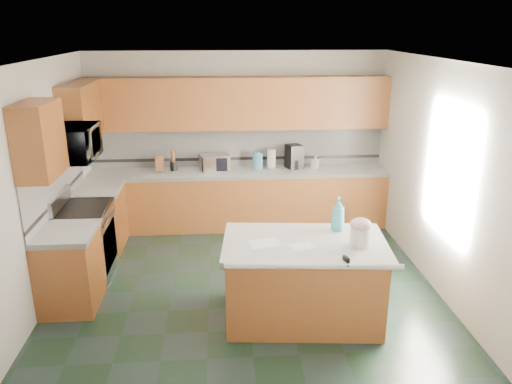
{
  "coord_description": "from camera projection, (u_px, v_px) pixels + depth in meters",
  "views": [
    {
      "loc": [
        -0.27,
        -5.42,
        3.07
      ],
      "look_at": [
        0.15,
        0.35,
        1.12
      ],
      "focal_mm": 35.0,
      "sensor_mm": 36.0,
      "label": 1
    }
  ],
  "objects": [
    {
      "name": "wall_right",
      "position": [
        442.0,
        179.0,
        5.85
      ],
      "size": [
        0.04,
        4.6,
        2.7
      ],
      "primitive_type": "cube",
      "color": "silver",
      "rests_on": "ground"
    },
    {
      "name": "left_backsplash",
      "position": [
        56.0,
        183.0,
        6.09
      ],
      "size": [
        0.02,
        2.3,
        0.63
      ],
      "primitive_type": "cube",
      "color": "silver",
      "rests_on": "wall_left"
    },
    {
      "name": "soap_back_cap",
      "position": [
        316.0,
        154.0,
        7.78
      ],
      "size": [
        0.02,
        0.02,
        0.03
      ],
      "primitive_type": "cylinder",
      "color": "red",
      "rests_on": "soap_bottle_back"
    },
    {
      "name": "left_upper_cab_front",
      "position": [
        39.0,
        140.0,
        5.13
      ],
      "size": [
        0.33,
        0.72,
        0.78
      ],
      "primitive_type": "cube",
      "color": "#52280C",
      "rests_on": "wall_left"
    },
    {
      "name": "utensil_bundle",
      "position": [
        173.0,
        156.0,
        7.65
      ],
      "size": [
        0.06,
        0.06,
        0.19
      ],
      "primitive_type": "cylinder",
      "color": "#472814",
      "rests_on": "utensil_crock"
    },
    {
      "name": "left_upper_cab_rear",
      "position": [
        81.0,
        113.0,
        6.7
      ],
      "size": [
        0.33,
        1.09,
        0.78
      ],
      "primitive_type": "cube",
      "color": "#52280C",
      "rests_on": "wall_left"
    },
    {
      "name": "back_upper_cab",
      "position": [
        238.0,
        103.0,
        7.52
      ],
      "size": [
        4.6,
        0.33,
        0.78
      ],
      "primitive_type": "cube",
      "color": "#52280C",
      "rests_on": "wall_back"
    },
    {
      "name": "back_backsplash",
      "position": [
        238.0,
        146.0,
        7.89
      ],
      "size": [
        4.6,
        0.02,
        0.63
      ],
      "primitive_type": "cube",
      "color": "silver",
      "rests_on": "back_countertop"
    },
    {
      "name": "left_base_cab_rear",
      "position": [
        100.0,
        221.0,
        7.07
      ],
      "size": [
        0.6,
        0.82,
        0.86
      ],
      "primitive_type": "cube",
      "color": "#52280C",
      "rests_on": "ground"
    },
    {
      "name": "ceiling",
      "position": [
        244.0,
        61.0,
        5.26
      ],
      "size": [
        4.6,
        4.6,
        0.0
      ],
      "primitive_type": "plane",
      "color": "white",
      "rests_on": "ground"
    },
    {
      "name": "coffee_maker",
      "position": [
        294.0,
        157.0,
        7.79
      ],
      "size": [
        0.28,
        0.3,
        0.37
      ],
      "primitive_type": "cube",
      "rotation": [
        0.0,
        0.0,
        0.32
      ],
      "color": "black",
      "rests_on": "back_countertop"
    },
    {
      "name": "toaster_oven_door",
      "position": [
        215.0,
        165.0,
        7.57
      ],
      "size": [
        0.39,
        0.01,
        0.21
      ],
      "primitive_type": "cube",
      "color": "black",
      "rests_on": "toaster_oven"
    },
    {
      "name": "utensil_crock",
      "position": [
        174.0,
        166.0,
        7.7
      ],
      "size": [
        0.1,
        0.1,
        0.13
      ],
      "primitive_type": "cylinder",
      "color": "black",
      "rests_on": "back_countertop"
    },
    {
      "name": "left_counter_front",
      "position": [
        65.0,
        233.0,
        5.47
      ],
      "size": [
        0.64,
        0.72,
        0.06
      ],
      "primitive_type": "cube",
      "color": "silver",
      "rests_on": "left_base_cab_front"
    },
    {
      "name": "back_base_cab",
      "position": [
        239.0,
        200.0,
        7.87
      ],
      "size": [
        4.6,
        0.6,
        0.86
      ],
      "primitive_type": "cube",
      "color": "#52280C",
      "rests_on": "ground"
    },
    {
      "name": "paper_sheet_a",
      "position": [
        302.0,
        246.0,
        5.08
      ],
      "size": [
        0.3,
        0.26,
        0.0
      ],
      "primitive_type": "cube",
      "rotation": [
        0.0,
        0.0,
        0.32
      ],
      "color": "white",
      "rests_on": "island_top"
    },
    {
      "name": "treat_jar_lid",
      "position": [
        361.0,
        225.0,
        5.0
      ],
      "size": [
        0.22,
        0.22,
        0.14
      ],
      "primitive_type": "ellipsoid",
      "color": "beige",
      "rests_on": "treat_jar"
    },
    {
      "name": "range_cooktop",
      "position": [
        82.0,
        209.0,
        6.17
      ],
      "size": [
        0.62,
        0.78,
        0.04
      ],
      "primitive_type": "cube",
      "color": "black",
      "rests_on": "range_body"
    },
    {
      "name": "paper_sheet_b",
      "position": [
        265.0,
        243.0,
        5.15
      ],
      "size": [
        0.35,
        0.28,
        0.0
      ],
      "primitive_type": "cube",
      "rotation": [
        0.0,
        0.0,
        0.16
      ],
      "color": "white",
      "rests_on": "island_top"
    },
    {
      "name": "back_accent_band",
      "position": [
        238.0,
        158.0,
        7.95
      ],
      "size": [
        4.6,
        0.01,
        0.05
      ],
      "primitive_type": "cube",
      "color": "black",
      "rests_on": "back_countertop"
    },
    {
      "name": "clamp_body",
      "position": [
        346.0,
        261.0,
        4.75
      ],
      "size": [
        0.06,
        0.1,
        0.08
      ],
      "primitive_type": "cube",
      "rotation": [
        0.0,
        0.0,
        0.33
      ],
      "color": "black",
      "rests_on": "island_top"
    },
    {
      "name": "range_body",
      "position": [
        86.0,
        243.0,
        6.32
      ],
      "size": [
        0.6,
        0.76,
        0.88
      ],
      "primitive_type": "cube",
      "color": "#B7B7BC",
      "rests_on": "ground"
    },
    {
      "name": "treat_jar_knob_end_l",
      "position": [
        358.0,
        220.0,
        4.99
      ],
      "size": [
        0.04,
        0.04,
        0.04
      ],
      "primitive_type": "sphere",
      "color": "tan",
      "rests_on": "treat_jar_lid"
    },
    {
      "name": "wall_left",
      "position": [
        37.0,
        188.0,
        5.53
      ],
      "size": [
        0.04,
        4.6,
        2.7
      ],
      "primitive_type": "cube",
      "color": "silver",
      "rests_on": "ground"
    },
    {
      "name": "microwave",
      "position": [
        74.0,
        143.0,
        5.9
      ],
      "size": [
        0.5,
        0.73,
        0.41
      ],
      "primitive_type": "imported",
      "rotation": [
        0.0,
        0.0,
        1.57
      ],
      "color": "#B7B7BC",
      "rests_on": "wall_left"
    },
    {
      "name": "soap_bottle_back",
      "position": [
        315.0,
        162.0,
        7.81
      ],
      "size": [
        0.13,
        0.13,
        0.21
      ],
      "primitive_type": "imported",
      "rotation": [
        0.0,
        0.0,
        0.82
      ],
      "color": "white",
      "rests_on": "back_countertop"
    },
    {
      "name": "back_countertop",
      "position": [
        239.0,
        172.0,
        7.73
      ],
      "size": [
        4.6,
        0.64,
        0.06
      ],
      "primitive_type": "cube",
      "color": "silver",
      "rests_on": "back_base_cab"
    },
    {
      "name": "range_oven_door",
      "position": [
        110.0,
        245.0,
        6.35
      ],
      "size": [
        0.02,
        0.68,
        0.55
      ],
      "primitive_type": "cube",
      "color": "black",
      "rests_on": "range_body"
    },
    {
      "name": "island_top",
      "position": [
        305.0,
        244.0,
        5.21
      ],
      "size": [
        1.79,
        1.16,
        0.06
      ],
      "primitive_type": "cube",
      "rotation": [
        0.0,
        0.0,
        -0.09
      ],
      "color": "silver",
      "rests_on": "island_base"
    },
    {
      "name": "left_base_cab_front",
      "position": [
        70.0,
        271.0,
        5.62
      ],
      "size": [
        0.6,
        0.72,
        0.86
      ],
      "primitive_type": "cube",
      "color": "#52280C",
      "rests_on": "ground"
    },
    {
      "name": "island_bullnose",
      "position": [
        314.0,
        266.0,
        4.73
      ],
      "size": [
        1.7,
        0.21,
        0.06
      ],
      "primitive_type": "cylinder",
      "rotation": [
        0.0,
        1.57,
        -0.09
      ],
      "color": "silver",
      "rests_on": "island_base"
    },
    {
      "name": "floor",
      "position": [
        246.0,
        288.0,
        6.12
      ],
      "size": [
        4.6,
        4.6,
        0.0
      ],
      "primitive_type": "plane",
      "color": "black",
      "rests_on": "ground"
    },
    {
      "name": "coffee_carafe",
      "position": [
        294.0,
        164.0,
        7.78
      ],
      "size": [
        0.15,
        0.15,
        0.15
      ],
      "primitive_type": "cylinder",
      "color": "black",
      "rests_on": "back_countertop"
    },
    {
      "name": "water_jug",
      "position": [
        258.0,
        161.0,
        7.76
      ],
      "size": [
        0.15,
        0.15,
        0.25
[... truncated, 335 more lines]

